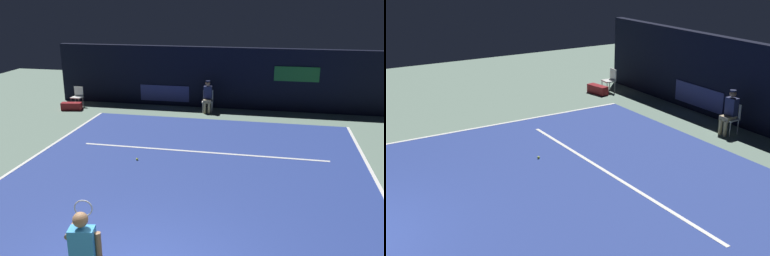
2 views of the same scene
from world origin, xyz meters
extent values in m
plane|color=slate|center=(0.00, 4.49, 0.00)|extent=(29.63, 29.63, 0.00)
cube|color=navy|center=(0.00, 4.49, 0.01)|extent=(9.82, 10.98, 0.01)
cube|color=white|center=(4.86, 4.49, 0.01)|extent=(0.10, 10.98, 0.01)
cube|color=white|center=(-4.86, 4.49, 0.01)|extent=(0.10, 10.98, 0.01)
cube|color=white|center=(0.00, 6.41, 0.01)|extent=(7.66, 0.10, 0.01)
cube|color=black|center=(0.00, 11.92, 1.30)|extent=(14.88, 0.30, 2.60)
cube|color=navy|center=(-2.60, 11.76, 0.55)|extent=(2.20, 0.04, 0.70)
cube|color=#1E6B2D|center=(2.98, 11.76, 1.60)|extent=(1.80, 0.04, 0.60)
cube|color=#338CD1|center=(-0.47, -0.55, 1.20)|extent=(0.39, 0.28, 0.56)
sphere|color=#8C6647|center=(-0.47, -0.55, 1.62)|extent=(0.22, 0.22, 0.22)
cylinder|color=#8C6647|center=(-0.70, -0.37, 1.35)|extent=(0.18, 0.51, 0.09)
cylinder|color=#8C6647|center=(-0.25, -0.49, 1.12)|extent=(0.09, 0.09, 0.56)
cylinder|color=black|center=(-0.76, -0.07, 1.35)|extent=(0.09, 0.30, 0.03)
torus|color=#B2B2B7|center=(-0.81, 0.20, 1.35)|extent=(0.30, 0.08, 0.30)
cube|color=white|center=(-0.57, 11.04, 0.46)|extent=(0.46, 0.42, 0.04)
cube|color=white|center=(-0.58, 11.24, 0.69)|extent=(0.42, 0.05, 0.42)
cylinder|color=#B2B2B7|center=(-0.74, 10.86, 0.23)|extent=(0.03, 0.03, 0.46)
cylinder|color=#B2B2B7|center=(-0.37, 10.88, 0.23)|extent=(0.03, 0.03, 0.46)
cylinder|color=#B2B2B7|center=(-0.76, 11.20, 0.23)|extent=(0.03, 0.03, 0.46)
cylinder|color=#B2B2B7|center=(-0.39, 11.22, 0.23)|extent=(0.03, 0.03, 0.46)
cube|color=tan|center=(-0.56, 10.96, 0.50)|extent=(0.34, 0.42, 0.14)
cylinder|color=tan|center=(-0.64, 10.77, 0.23)|extent=(0.11, 0.11, 0.46)
cylinder|color=tan|center=(-0.46, 10.78, 0.23)|extent=(0.11, 0.11, 0.46)
cube|color=#23284C|center=(-0.57, 11.08, 0.83)|extent=(0.35, 0.24, 0.52)
sphere|color=#8C6647|center=(-0.57, 11.08, 1.21)|extent=(0.20, 0.20, 0.20)
cylinder|color=#141933|center=(-0.57, 11.08, 1.30)|extent=(0.19, 0.19, 0.04)
cube|color=white|center=(-6.27, 10.68, 0.44)|extent=(0.46, 0.43, 0.04)
cube|color=white|center=(-6.25, 10.88, 0.67)|extent=(0.42, 0.06, 0.42)
cylinder|color=#B2B2B7|center=(-6.46, 10.52, 0.22)|extent=(0.03, 0.03, 0.44)
cylinder|color=#B2B2B7|center=(-6.09, 10.50, 0.22)|extent=(0.03, 0.03, 0.44)
cylinder|color=#B2B2B7|center=(-6.44, 10.86, 0.22)|extent=(0.03, 0.03, 0.44)
cylinder|color=#B2B2B7|center=(-6.07, 10.84, 0.22)|extent=(0.03, 0.03, 0.44)
sphere|color=#CCE033|center=(-1.73, 5.38, 0.05)|extent=(0.07, 0.07, 0.07)
cube|color=maroon|center=(-6.30, 10.22, 0.16)|extent=(0.88, 0.46, 0.32)
camera|label=1|loc=(2.06, -5.12, 4.58)|focal=37.95mm
camera|label=2|loc=(9.45, -0.22, 5.15)|focal=48.74mm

